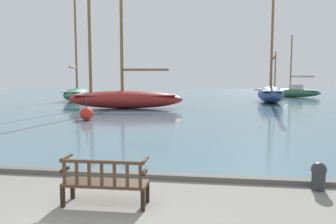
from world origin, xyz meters
TOP-DOWN VIEW (x-y plane):
  - harbor_water at (0.00, 44.00)m, footprint 100.00×80.00m
  - quay_edge_kerb at (0.00, 3.85)m, footprint 40.00×0.30m
  - park_bench at (-0.11, 2.01)m, footprint 1.61×0.55m
  - sailboat_outer_port at (-13.32, 30.82)m, footprint 4.44×9.61m
  - sailboat_nearest_starboard at (11.80, 40.62)m, footprint 8.27×3.46m
  - sailboat_centre_channel at (7.56, 30.89)m, footprint 3.37×10.60m
  - sailboat_mid_starboard at (-5.21, 21.54)m, footprint 9.39×3.48m
  - mooring_bollard at (4.17, 3.50)m, footprint 0.33×0.33m
  - channel_buoy at (-5.29, 13.85)m, footprint 0.74×0.74m

SIDE VIEW (x-z plane):
  - harbor_water at x=0.00m, z-range 0.00..0.08m
  - quay_edge_kerb at x=0.00m, z-range 0.00..0.12m
  - mooring_bollard at x=4.17m, z-range 0.03..0.65m
  - channel_buoy at x=-5.29m, z-range -0.27..1.17m
  - park_bench at x=-0.11m, z-range 0.01..0.93m
  - sailboat_nearest_starboard at x=11.80m, z-range -3.15..4.80m
  - sailboat_outer_port at x=-13.32m, z-range -5.14..6.91m
  - sailboat_mid_starboard at x=-5.21m, z-range -4.76..6.73m
  - sailboat_centre_channel at x=7.56m, z-range -5.51..7.57m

